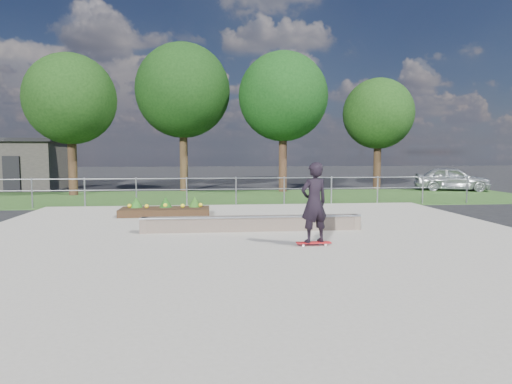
% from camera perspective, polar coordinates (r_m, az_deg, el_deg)
% --- Properties ---
extents(ground, '(120.00, 120.00, 0.00)m').
position_cam_1_polar(ground, '(11.35, -0.22, -6.21)').
color(ground, black).
rests_on(ground, ground).
extents(grass_verge, '(30.00, 8.00, 0.02)m').
position_cam_1_polar(grass_verge, '(22.21, -3.05, -0.68)').
color(grass_verge, '#294B1E').
rests_on(grass_verge, ground).
extents(concrete_slab, '(15.00, 15.00, 0.06)m').
position_cam_1_polar(concrete_slab, '(11.34, -0.22, -6.06)').
color(concrete_slab, '#9A9589').
rests_on(concrete_slab, ground).
extents(fence, '(20.06, 0.06, 1.20)m').
position_cam_1_polar(fence, '(18.66, -2.52, 0.58)').
color(fence, gray).
rests_on(fence, ground).
extents(tree_far_left, '(4.55, 4.55, 7.15)m').
position_cam_1_polar(tree_far_left, '(25.18, -22.19, 10.67)').
color(tree_far_left, '#311F13').
rests_on(tree_far_left, ground).
extents(tree_mid_left, '(5.25, 5.25, 8.25)m').
position_cam_1_polar(tree_mid_left, '(26.33, -9.13, 12.36)').
color(tree_mid_left, '#362415').
rests_on(tree_mid_left, ground).
extents(tree_mid_right, '(4.90, 4.90, 7.70)m').
position_cam_1_polar(tree_mid_right, '(25.59, 3.41, 11.78)').
color(tree_mid_right, '#372116').
rests_on(tree_mid_right, ground).
extents(tree_far_right, '(4.20, 4.20, 6.60)m').
position_cam_1_polar(tree_far_right, '(28.52, 15.04, 9.40)').
color(tree_far_right, black).
rests_on(tree_far_right, ground).
extents(grind_ledge, '(6.00, 0.44, 0.43)m').
position_cam_1_polar(grind_ledge, '(12.49, -0.49, -3.94)').
color(grind_ledge, brown).
rests_on(grind_ledge, concrete_slab).
extents(planter_bed, '(3.00, 1.20, 0.61)m').
position_cam_1_polar(planter_bed, '(15.89, -11.28, -2.19)').
color(planter_bed, black).
rests_on(planter_bed, concrete_slab).
extents(skateboarder, '(0.80, 0.63, 1.92)m').
position_cam_1_polar(skateboarder, '(10.49, 7.27, -1.35)').
color(skateboarder, white).
rests_on(skateboarder, concrete_slab).
extents(parked_car, '(4.35, 2.84, 1.38)m').
position_cam_1_polar(parked_car, '(28.40, 23.28, 1.53)').
color(parked_car, '#A3A8AC').
rests_on(parked_car, ground).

